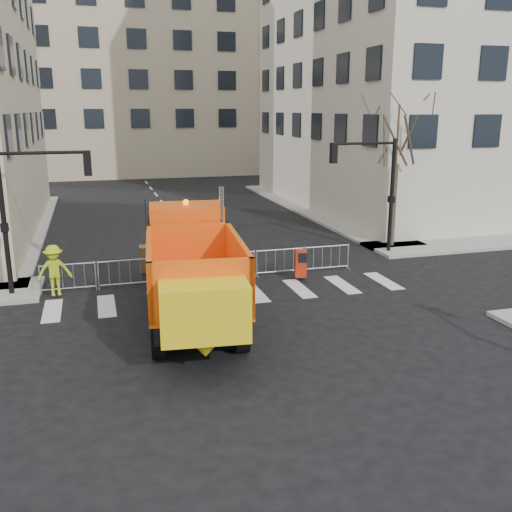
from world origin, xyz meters
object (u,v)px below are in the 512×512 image
object	(u,v)px
plow_truck	(192,266)
cop_c	(195,263)
cop_a	(221,262)
newspaper_box	(301,263)
worker	(54,270)
cop_b	(224,261)

from	to	relation	value
plow_truck	cop_c	xyz separation A→B (m)	(0.74, 3.83, -0.96)
cop_a	newspaper_box	distance (m)	3.19
cop_c	worker	distance (m)	5.14
cop_a	newspaper_box	xyz separation A→B (m)	(3.16, -0.44, -0.17)
plow_truck	worker	xyz separation A→B (m)	(-4.39, 3.63, -0.78)
cop_b	newspaper_box	xyz separation A→B (m)	(3.03, -0.44, -0.22)
cop_c	plow_truck	bearing A→B (deg)	13.10
worker	newspaper_box	distance (m)	9.36
plow_truck	newspaper_box	world-z (taller)	plow_truck
plow_truck	cop_a	xyz separation A→B (m)	(1.80, 3.83, -0.99)
cop_a	cop_c	distance (m)	1.06
cop_b	cop_c	xyz separation A→B (m)	(-1.19, 0.00, -0.03)
cop_a	cop_b	distance (m)	0.14
cop_a	worker	bearing A→B (deg)	-0.93
worker	newspaper_box	size ratio (longest dim) A/B	1.69
plow_truck	cop_b	xyz separation A→B (m)	(1.93, 3.83, -0.93)
plow_truck	worker	bearing A→B (deg)	56.12
cop_b	worker	world-z (taller)	worker
worker	newspaper_box	xyz separation A→B (m)	(9.34, -0.24, -0.38)
cop_a	plow_truck	bearing A→B (deg)	62.08
cop_a	worker	xyz separation A→B (m)	(-6.19, -0.20, 0.21)
worker	plow_truck	bearing A→B (deg)	-46.00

